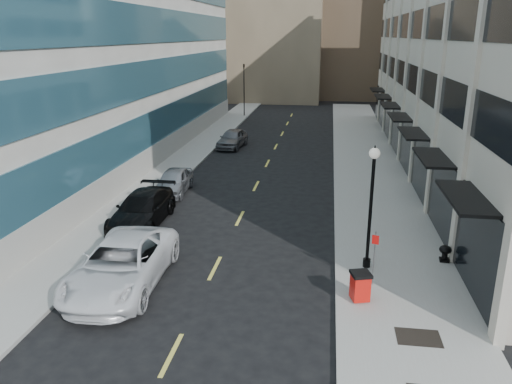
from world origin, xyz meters
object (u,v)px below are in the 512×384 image
(urn_planter, at_px, (445,252))
(car_grey_sedan, at_px, (232,138))
(traffic_signal, at_px, (244,67))
(sign_post, at_px, (375,250))
(car_silver_sedan, at_px, (174,181))
(car_white_van, at_px, (122,264))
(trash_bin, at_px, (360,285))
(lamppost, at_px, (371,197))
(car_black_pickup, at_px, (142,209))

(urn_planter, bearing_deg, car_grey_sedan, 121.85)
(traffic_signal, bearing_deg, sign_post, -73.74)
(traffic_signal, bearing_deg, car_silver_sedan, -88.67)
(urn_planter, bearing_deg, car_white_van, -163.59)
(car_grey_sedan, bearing_deg, trash_bin, -63.30)
(trash_bin, bearing_deg, traffic_signal, 88.30)
(car_white_van, relative_size, car_silver_sedan, 1.49)
(car_white_van, xyz_separation_m, urn_planter, (12.80, 3.77, -0.33))
(car_grey_sedan, bearing_deg, car_silver_sedan, -88.77)
(car_grey_sedan, relative_size, lamppost, 0.90)
(traffic_signal, xyz_separation_m, car_black_pickup, (0.70, -35.54, -4.90))
(traffic_signal, bearing_deg, lamppost, -73.29)
(car_silver_sedan, height_order, urn_planter, car_silver_sedan)
(traffic_signal, height_order, trash_bin, traffic_signal)
(urn_planter, bearing_deg, trash_bin, -134.33)
(car_white_van, xyz_separation_m, sign_post, (9.60, 1.20, 0.67))
(car_silver_sedan, relative_size, lamppost, 0.85)
(traffic_signal, relative_size, sign_post, 3.18)
(car_white_van, distance_m, car_black_pickup, 6.66)
(car_black_pickup, bearing_deg, urn_planter, -10.91)
(car_black_pickup, relative_size, car_silver_sedan, 1.28)
(car_silver_sedan, distance_m, car_grey_sedan, 13.38)
(car_black_pickup, bearing_deg, trash_bin, -31.85)
(car_white_van, height_order, car_silver_sedan, car_white_van)
(car_silver_sedan, xyz_separation_m, trash_bin, (10.65, -11.90, -0.01))
(car_silver_sedan, relative_size, urn_planter, 6.17)
(lamppost, distance_m, sign_post, 2.24)
(trash_bin, bearing_deg, car_white_van, 162.76)
(traffic_signal, distance_m, car_white_van, 42.34)
(traffic_signal, distance_m, lamppost, 41.05)
(car_black_pickup, relative_size, lamppost, 1.09)
(traffic_signal, relative_size, car_silver_sedan, 1.58)
(traffic_signal, height_order, urn_planter, traffic_signal)
(trash_bin, bearing_deg, sign_post, 49.74)
(traffic_signal, distance_m, car_black_pickup, 35.88)
(car_white_van, relative_size, lamppost, 1.27)
(traffic_signal, relative_size, car_grey_sedan, 1.50)
(car_silver_sedan, distance_m, urn_planter, 16.50)
(car_silver_sedan, height_order, lamppost, lamppost)
(car_black_pickup, relative_size, urn_planter, 7.90)
(traffic_signal, relative_size, car_white_van, 1.06)
(traffic_signal, height_order, car_black_pickup, traffic_signal)
(car_black_pickup, distance_m, trash_bin, 12.49)
(car_white_van, height_order, car_grey_sedan, car_white_van)
(traffic_signal, xyz_separation_m, lamppost, (11.78, -39.24, -2.54))
(car_white_van, distance_m, urn_planter, 13.35)
(car_silver_sedan, bearing_deg, car_black_pickup, -92.00)
(car_black_pickup, relative_size, car_grey_sedan, 1.21)
(trash_bin, relative_size, lamppost, 0.21)
(car_grey_sedan, distance_m, trash_bin, 26.97)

